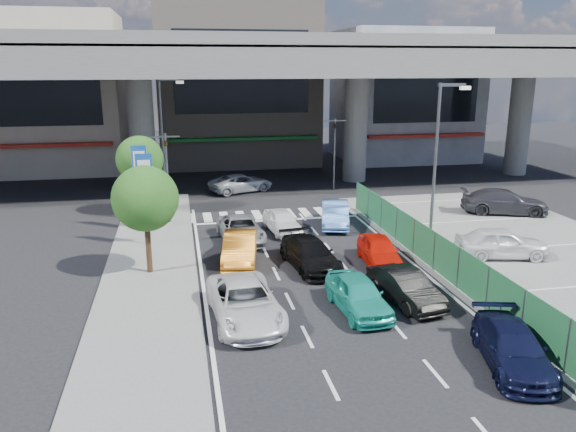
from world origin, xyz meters
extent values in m
plane|color=black|center=(0.00, 0.00, 0.00)|extent=(120.00, 120.00, 0.00)
cube|color=#60605E|center=(11.00, 2.00, 0.03)|extent=(12.00, 28.00, 0.06)
cube|color=#60605E|center=(-7.00, 4.00, 0.06)|extent=(4.00, 30.00, 0.12)
cylinder|color=#62615D|center=(-8.00, 22.00, 4.00)|extent=(1.80, 1.80, 8.00)
cylinder|color=#62615D|center=(8.00, 22.00, 4.00)|extent=(1.80, 1.80, 8.00)
cylinder|color=#62615D|center=(22.00, 22.00, 4.00)|extent=(1.80, 1.80, 8.00)
cube|color=#62615D|center=(0.00, 22.00, 9.00)|extent=(64.00, 14.00, 2.00)
cube|color=#62615D|center=(0.00, 15.20, 10.30)|extent=(64.00, 0.40, 0.90)
cube|color=#62615D|center=(0.00, 28.80, 10.30)|extent=(64.00, 0.40, 0.90)
cube|color=#A69A86|center=(-16.00, 32.00, 6.50)|extent=(12.00, 10.00, 13.00)
cube|color=red|center=(-16.00, 26.90, 2.80)|extent=(10.80, 1.60, 0.25)
cube|color=black|center=(-16.00, 26.98, 7.15)|extent=(9.60, 0.10, 5.85)
cube|color=gray|center=(0.00, 33.00, 7.50)|extent=(14.00, 10.00, 15.00)
cube|color=#136221|center=(0.00, 27.90, 2.80)|extent=(12.60, 1.60, 0.25)
cube|color=black|center=(0.00, 27.98, 8.25)|extent=(11.20, 0.10, 6.75)
cube|color=slate|center=(16.00, 32.00, 6.00)|extent=(12.00, 10.00, 12.00)
cube|color=red|center=(16.00, 26.90, 2.80)|extent=(10.80, 1.60, 0.25)
cube|color=black|center=(16.00, 26.98, 6.60)|extent=(9.60, 0.10, 5.40)
cylinder|color=#595B60|center=(-6.20, 12.00, 2.60)|extent=(0.14, 0.14, 5.20)
cube|color=#595B60|center=(-6.20, 12.00, 5.00)|extent=(1.60, 0.08, 0.08)
imported|color=black|center=(-6.20, 12.00, 4.70)|extent=(0.26, 1.24, 0.50)
cylinder|color=#595B60|center=(5.50, 19.00, 2.60)|extent=(0.14, 0.14, 5.20)
cube|color=#595B60|center=(5.50, 19.00, 5.00)|extent=(1.60, 0.08, 0.08)
imported|color=black|center=(5.50, 19.00, 4.70)|extent=(0.26, 1.24, 0.50)
cylinder|color=#595B60|center=(7.00, 6.00, 4.00)|extent=(0.16, 0.16, 8.00)
cube|color=#595B60|center=(7.60, 6.00, 7.90)|extent=(1.40, 0.15, 0.15)
cube|color=silver|center=(8.30, 6.00, 7.75)|extent=(0.50, 0.22, 0.18)
cylinder|color=#595B60|center=(-6.50, 18.00, 4.00)|extent=(0.16, 0.16, 8.00)
cube|color=#595B60|center=(-5.90, 18.00, 7.90)|extent=(1.40, 0.15, 0.15)
cube|color=silver|center=(-5.20, 18.00, 7.75)|extent=(0.50, 0.22, 0.18)
cylinder|color=#595B60|center=(-7.20, 8.00, 1.10)|extent=(0.10, 0.10, 2.20)
cube|color=#154891|center=(-7.20, 8.00, 3.20)|extent=(0.80, 0.12, 3.00)
cube|color=white|center=(-7.20, 7.93, 3.20)|extent=(0.60, 0.02, 2.40)
cylinder|color=#595B60|center=(-7.60, 11.00, 1.10)|extent=(0.10, 0.10, 2.20)
cube|color=#154891|center=(-7.60, 11.00, 3.20)|extent=(0.80, 0.12, 3.00)
cube|color=white|center=(-7.60, 10.93, 3.20)|extent=(0.60, 0.02, 2.40)
cylinder|color=#382314|center=(-7.00, 4.00, 1.20)|extent=(0.24, 0.24, 2.40)
sphere|color=#194814|center=(-7.00, 4.00, 3.40)|extent=(2.80, 2.80, 2.80)
cylinder|color=#382314|center=(-7.80, 14.50, 1.20)|extent=(0.24, 0.24, 2.40)
sphere|color=#194814|center=(-7.80, 14.50, 3.40)|extent=(2.80, 2.80, 2.80)
imported|color=black|center=(4.04, -6.03, 0.61)|extent=(2.70, 4.51, 1.22)
imported|color=silver|center=(-3.49, -1.31, 0.69)|extent=(2.62, 5.11, 1.38)
imported|color=teal|center=(0.70, -1.39, 0.67)|extent=(1.81, 4.00, 1.33)
imported|color=black|center=(2.71, -0.99, 0.63)|extent=(2.01, 4.02, 1.27)
imported|color=orange|center=(-2.97, 4.81, 0.69)|extent=(2.13, 4.37, 1.38)
imported|color=black|center=(0.03, 3.47, 0.65)|extent=(2.37, 4.65, 1.29)
imported|color=red|center=(3.23, 3.28, 0.65)|extent=(1.93, 3.95, 1.30)
imported|color=gray|center=(-2.56, 8.05, 0.62)|extent=(2.32, 4.58, 1.24)
imported|color=white|center=(-0.18, 9.17, 0.62)|extent=(1.90, 3.79, 1.24)
imported|color=#4E7CC1|center=(2.99, 9.81, 0.69)|extent=(2.47, 4.42, 1.38)
imported|color=silver|center=(-1.20, 19.63, 0.64)|extent=(5.06, 3.64, 1.28)
imported|color=silver|center=(9.13, 2.94, 0.78)|extent=(4.49, 2.59, 1.44)
imported|color=#2F2E34|center=(13.80, 10.26, 0.80)|extent=(5.47, 3.65, 1.47)
cone|color=#F84A0D|center=(6.90, 2.97, 0.43)|extent=(0.44, 0.44, 0.74)
camera|label=1|loc=(-5.56, -19.69, 8.85)|focal=35.00mm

